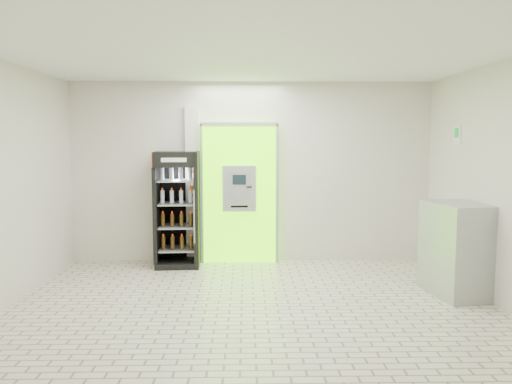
{
  "coord_description": "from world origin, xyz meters",
  "views": [
    {
      "loc": [
        -0.09,
        -5.84,
        2.05
      ],
      "look_at": [
        0.05,
        1.2,
        1.31
      ],
      "focal_mm": 35.0,
      "sensor_mm": 36.0,
      "label": 1
    }
  ],
  "objects": [
    {
      "name": "room_shell",
      "position": [
        0.0,
        0.0,
        1.84
      ],
      "size": [
        6.0,
        6.0,
        6.0
      ],
      "color": "beige",
      "rests_on": "ground"
    },
    {
      "name": "beverage_cooler",
      "position": [
        -1.2,
        2.19,
        0.89
      ],
      "size": [
        0.73,
        0.68,
        1.86
      ],
      "rotation": [
        0.0,
        0.0,
        0.05
      ],
      "color": "black",
      "rests_on": "ground"
    },
    {
      "name": "atm_assembly",
      "position": [
        -0.2,
        2.41,
        1.17
      ],
      "size": [
        1.3,
        0.24,
        2.33
      ],
      "color": "#67FD00",
      "rests_on": "ground"
    },
    {
      "name": "ground",
      "position": [
        0.0,
        0.0,
        0.0
      ],
      "size": [
        6.0,
        6.0,
        0.0
      ],
      "primitive_type": "plane",
      "color": "beige",
      "rests_on": "ground"
    },
    {
      "name": "steel_cabinet",
      "position": [
        2.68,
        0.55,
        0.61
      ],
      "size": [
        0.76,
        1.01,
        1.23
      ],
      "rotation": [
        0.0,
        0.0,
        0.16
      ],
      "color": "#9FA1A6",
      "rests_on": "ground"
    },
    {
      "name": "pillar",
      "position": [
        -0.98,
        2.45,
        1.3
      ],
      "size": [
        0.22,
        0.11,
        2.6
      ],
      "color": "silver",
      "rests_on": "ground"
    },
    {
      "name": "exit_sign",
      "position": [
        2.99,
        1.4,
        2.12
      ],
      "size": [
        0.02,
        0.22,
        0.26
      ],
      "color": "white",
      "rests_on": "room_shell"
    }
  ]
}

